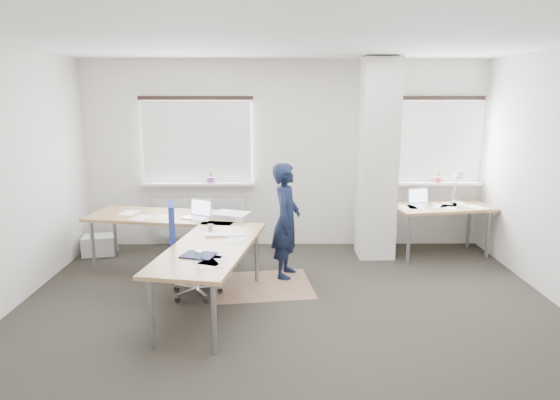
{
  "coord_description": "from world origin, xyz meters",
  "views": [
    {
      "loc": [
        -0.12,
        -4.98,
        2.31
      ],
      "look_at": [
        -0.08,
        0.9,
        1.05
      ],
      "focal_mm": 32.0,
      "sensor_mm": 36.0,
      "label": 1
    }
  ],
  "objects_px": {
    "desk_side": "(442,209)",
    "task_chair": "(192,271)",
    "person": "(286,221)",
    "desk_main": "(189,231)"
  },
  "relations": [
    {
      "from": "desk_side",
      "to": "task_chair",
      "type": "bearing_deg",
      "value": -165.85
    },
    {
      "from": "desk_side",
      "to": "person",
      "type": "height_order",
      "value": "person"
    },
    {
      "from": "desk_main",
      "to": "person",
      "type": "xyz_separation_m",
      "value": [
        1.16,
        0.35,
        0.04
      ]
    },
    {
      "from": "desk_main",
      "to": "task_chair",
      "type": "height_order",
      "value": "task_chair"
    },
    {
      "from": "desk_main",
      "to": "desk_side",
      "type": "bearing_deg",
      "value": 29.33
    },
    {
      "from": "task_chair",
      "to": "person",
      "type": "xyz_separation_m",
      "value": [
        1.1,
        0.66,
        0.42
      ]
    },
    {
      "from": "person",
      "to": "desk_side",
      "type": "bearing_deg",
      "value": -57.35
    },
    {
      "from": "task_chair",
      "to": "person",
      "type": "height_order",
      "value": "person"
    },
    {
      "from": "desk_side",
      "to": "task_chair",
      "type": "height_order",
      "value": "desk_side"
    },
    {
      "from": "person",
      "to": "desk_main",
      "type": "bearing_deg",
      "value": 119.07
    }
  ]
}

